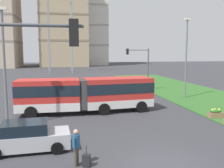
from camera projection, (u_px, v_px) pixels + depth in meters
ground_plane at (163, 163)px, 11.86m from camera, size 260.00×260.00×0.00m
articulated_bus at (87, 94)px, 21.84m from camera, size 11.95×3.19×3.00m
car_silver_hatch at (27, 137)px, 13.34m from camera, size 4.48×2.18×1.58m
pedestrian_crossing at (76, 145)px, 11.51m from camera, size 0.36×0.55×1.74m
rolling_suitcase at (86, 160)px, 11.48m from camera, size 0.42×0.36×0.97m
flower_planter_2 at (215, 113)px, 19.88m from camera, size 1.10×0.56×0.74m
traffic_light_near_left at (0, 87)px, 7.20m from camera, size 3.67×0.28×6.23m
traffic_light_far_right at (141, 62)px, 33.90m from camera, size 3.34×0.28×5.80m
streetlight_left at (4, 63)px, 16.95m from camera, size 0.70×0.28×8.27m
streetlight_median at (186, 55)px, 28.26m from camera, size 0.70×0.28×9.09m
apartment_tower_westcentre at (64, 18)px, 98.03m from camera, size 18.14×18.86×37.75m
apartment_tower_centre at (89, 19)px, 109.10m from camera, size 14.31×19.88×40.29m
transmission_pylon at (60, 9)px, 65.43m from camera, size 9.00×6.24×30.61m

